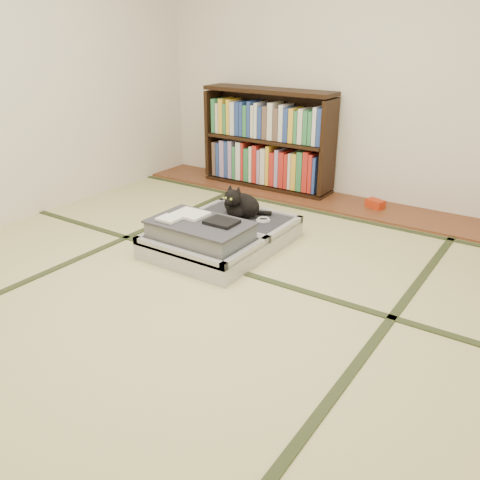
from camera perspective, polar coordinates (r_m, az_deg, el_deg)
The scene contains 9 objects.
floor at distance 2.96m, azimuth -4.63°, elevation -6.45°, with size 4.50×4.50×0.00m, color #CAC887.
wood_strip at distance 4.55m, azimuth 11.20°, elevation 4.07°, with size 4.00×0.50×0.02m, color brown.
red_item at distance 4.47m, azimuth 14.95°, elevation 3.96°, with size 0.15×0.09×0.07m, color #B42C0E.
room_shell at distance 2.58m, azimuth -5.74°, elevation 23.12°, with size 4.50×4.50×4.50m.
tatami_borders at distance 3.31m, azimuth 0.68°, elevation -2.93°, with size 4.00×4.50×0.01m.
bookcase at distance 4.84m, azimuth 3.13°, elevation 11.03°, with size 1.27×0.29×0.92m.
suitcase at distance 3.53m, azimuth -2.42°, elevation 0.50°, with size 0.75×1.00×0.29m.
cat at distance 3.71m, azimuth -0.02°, elevation 3.98°, with size 0.33×0.33×0.27m.
cable_coil at distance 3.68m, azimuth 2.62°, elevation 2.29°, with size 0.10×0.10×0.02m.
Camera 1 is at (1.64, -2.00, 1.45)m, focal length 38.00 mm.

